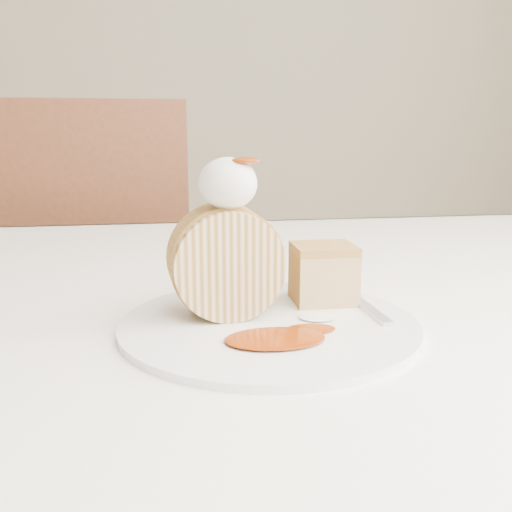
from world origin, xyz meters
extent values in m
cube|color=silver|center=(0.00, 3.00, 1.40)|extent=(5.00, 0.10, 2.80)
cube|color=white|center=(0.00, 0.20, 0.73)|extent=(1.40, 0.90, 0.04)
cube|color=white|center=(0.00, 0.65, 0.61)|extent=(1.40, 0.01, 0.28)
cube|color=brown|center=(-0.29, 1.05, 0.48)|extent=(0.48, 0.48, 0.04)
cube|color=brown|center=(-0.28, 0.84, 0.74)|extent=(0.47, 0.06, 0.49)
cylinder|color=brown|center=(-0.09, 1.26, 0.23)|extent=(0.04, 0.04, 0.45)
cylinder|color=brown|center=(-0.49, 1.25, 0.23)|extent=(0.04, 0.04, 0.45)
cylinder|color=brown|center=(-0.08, 0.86, 0.23)|extent=(0.04, 0.04, 0.45)
cylinder|color=brown|center=(-0.48, 0.85, 0.23)|extent=(0.04, 0.04, 0.45)
cylinder|color=white|center=(-0.01, 0.04, 0.75)|extent=(0.27, 0.27, 0.01)
cylinder|color=beige|center=(-0.05, 0.06, 0.81)|extent=(0.10, 0.06, 0.10)
cube|color=tan|center=(0.05, 0.09, 0.78)|extent=(0.06, 0.05, 0.05)
ellipsoid|color=white|center=(-0.04, 0.06, 0.88)|extent=(0.05, 0.05, 0.04)
ellipsoid|color=#812805|center=(-0.03, 0.05, 0.90)|extent=(0.03, 0.02, 0.01)
cube|color=silver|center=(0.09, 0.06, 0.76)|extent=(0.03, 0.16, 0.00)
camera|label=1|loc=(-0.10, -0.43, 0.92)|focal=40.00mm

